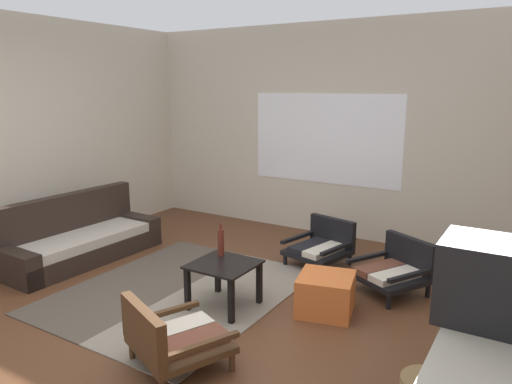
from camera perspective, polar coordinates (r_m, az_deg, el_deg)
The scene contains 14 objects.
ground_plane at distance 4.12m, azimuth -9.83°, elevation -15.39°, with size 7.80×7.80×0.00m, color #56331E.
far_wall_with_window at distance 6.29m, azimuth 8.47°, elevation 7.18°, with size 5.60×0.13×2.70m.
side_wall_left at distance 5.95m, azimuth -28.09°, elevation 5.58°, with size 0.12×6.60×2.70m, color beige.
area_rug at distance 4.73m, azimuth -9.11°, elevation -11.51°, with size 1.90×2.31×0.01m.
couch at distance 5.77m, azimuth -20.26°, elevation -5.37°, with size 0.73×1.80×0.72m.
coffee_table at distance 4.25m, azimuth -3.85°, elevation -9.54°, with size 0.54×0.52×0.41m.
armchair_by_window at distance 5.33m, azimuth 7.81°, elevation -6.23°, with size 0.70×0.71×0.48m.
armchair_striped_foreground at distance 3.48m, azimuth -10.09°, elevation -16.65°, with size 0.80×0.79×0.51m.
armchair_corner at distance 4.77m, azimuth 16.18°, elevation -8.70°, with size 0.79×0.79×0.50m.
ottoman_orange at distance 4.26m, azimuth 8.29°, elevation -11.89°, with size 0.46×0.46×0.33m, color #D1662D.
console_shelf at distance 2.80m, azimuth 26.83°, elevation -13.80°, with size 0.43×1.78×0.82m.
crt_television at distance 2.54m, azimuth 27.04°, elevation -9.65°, with size 0.54×0.38×0.39m.
clay_vase at distance 3.04m, azimuth 27.76°, elevation -7.88°, with size 0.20×0.20×0.29m.
glass_bottle at distance 4.36m, azimuth -4.19°, elevation -5.91°, with size 0.06×0.06×0.31m.
Camera 1 is at (2.45, -2.71, 1.91)m, focal length 33.67 mm.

